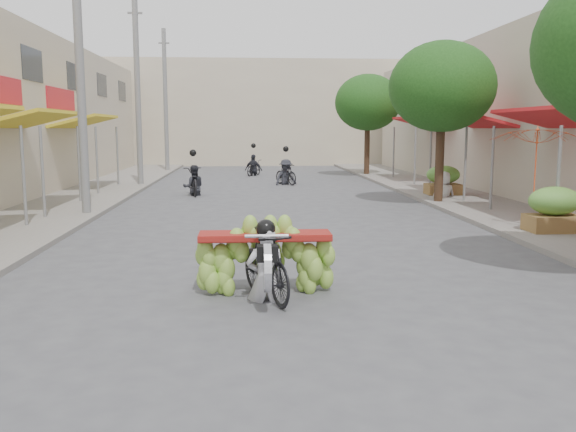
{
  "coord_description": "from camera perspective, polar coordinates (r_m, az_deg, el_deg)",
  "views": [
    {
      "loc": [
        -0.87,
        -5.44,
        2.48
      ],
      "look_at": [
        -0.22,
        4.13,
        1.1
      ],
      "focal_mm": 38.0,
      "sensor_mm": 36.0,
      "label": 1
    }
  ],
  "objects": [
    {
      "name": "ground",
      "position": [
        6.04,
        4.92,
        -16.09
      ],
      "size": [
        120.0,
        120.0,
        0.0
      ],
      "primitive_type": "plane",
      "color": "#505155",
      "rests_on": "ground"
    },
    {
      "name": "sidewalk_left",
      "position": [
        21.48,
        -20.48,
        1.21
      ],
      "size": [
        4.0,
        60.0,
        0.12
      ],
      "primitive_type": "cube",
      "color": "gray",
      "rests_on": "ground"
    },
    {
      "name": "sidewalk_right",
      "position": [
        22.04,
        17.04,
        1.54
      ],
      "size": [
        4.0,
        60.0,
        0.12
      ],
      "primitive_type": "cube",
      "color": "gray",
      "rests_on": "ground"
    },
    {
      "name": "far_building",
      "position": [
        43.46,
        -2.81,
        9.54
      ],
      "size": [
        20.0,
        6.0,
        7.0
      ],
      "primitive_type": "cube",
      "color": "#C1B399",
      "rests_on": "ground"
    },
    {
      "name": "utility_pole_mid",
      "position": [
        18.08,
        -18.89,
        12.67
      ],
      "size": [
        0.6,
        0.24,
        8.0
      ],
      "color": "slate",
      "rests_on": "ground"
    },
    {
      "name": "utility_pole_far",
      "position": [
        26.87,
        -13.89,
        11.27
      ],
      "size": [
        0.6,
        0.24,
        8.0
      ],
      "color": "slate",
      "rests_on": "ground"
    },
    {
      "name": "utility_pole_back",
      "position": [
        35.76,
        -11.39,
        10.53
      ],
      "size": [
        0.6,
        0.24,
        8.0
      ],
      "color": "slate",
      "rests_on": "ground"
    },
    {
      "name": "street_tree_mid",
      "position": [
        20.47,
        14.22,
        11.61
      ],
      "size": [
        3.4,
        3.4,
        5.25
      ],
      "color": "#3A2719",
      "rests_on": "ground"
    },
    {
      "name": "street_tree_far",
      "position": [
        32.09,
        7.48,
        10.47
      ],
      "size": [
        3.4,
        3.4,
        5.25
      ],
      "color": "#3A2719",
      "rests_on": "ground"
    },
    {
      "name": "produce_crate_mid",
      "position": [
        15.29,
        23.66,
        0.87
      ],
      "size": [
        1.2,
        0.88,
        1.16
      ],
      "color": "brown",
      "rests_on": "ground"
    },
    {
      "name": "produce_crate_far",
      "position": [
        22.65,
        14.31,
        3.47
      ],
      "size": [
        1.2,
        0.88,
        1.16
      ],
      "color": "brown",
      "rests_on": "ground"
    },
    {
      "name": "banana_motorbike",
      "position": [
        8.99,
        -2.12,
        -3.41
      ],
      "size": [
        2.2,
        1.9,
        1.99
      ],
      "color": "black",
      "rests_on": "ground"
    },
    {
      "name": "market_umbrella",
      "position": [
        15.43,
        22.36,
        7.94
      ],
      "size": [
        2.84,
        2.84,
        1.95
      ],
      "rotation": [
        0.0,
        0.0,
        -0.43
      ],
      "color": "#B43C18",
      "rests_on": "ground"
    },
    {
      "name": "pedestrian",
      "position": [
        22.16,
        14.43,
        4.08
      ],
      "size": [
        0.87,
        0.54,
        1.73
      ],
      "rotation": [
        0.0,
        0.0,
        3.18
      ],
      "color": "silver",
      "rests_on": "ground"
    },
    {
      "name": "bg_motorbike_a",
      "position": [
        23.0,
        -8.84,
        3.73
      ],
      "size": [
        0.95,
        1.87,
        1.95
      ],
      "color": "black",
      "rests_on": "ground"
    },
    {
      "name": "bg_motorbike_b",
      "position": [
        27.0,
        -0.2,
        4.77
      ],
      "size": [
        1.21,
        1.61,
        1.95
      ],
      "color": "black",
      "rests_on": "ground"
    },
    {
      "name": "bg_motorbike_c",
      "position": [
        32.21,
        -3.24,
        5.25
      ],
      "size": [
        1.12,
        1.56,
        1.95
      ],
      "color": "black",
      "rests_on": "ground"
    }
  ]
}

